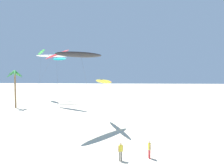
# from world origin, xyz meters

# --- Properties ---
(palm_tree_1) EXTENTS (4.12, 4.00, 8.26)m
(palm_tree_1) POSITION_xyz_m (-21.08, 44.45, 6.84)
(palm_tree_1) COLOR olive
(palm_tree_1) RESTS_ON ground
(flying_kite_1) EXTENTS (6.74, 13.08, 10.60)m
(flying_kite_1) POSITION_xyz_m (-3.16, 29.68, 9.98)
(flying_kite_1) COLOR black
(flying_kite_1) RESTS_ON ground
(flying_kite_2) EXTENTS (8.82, 10.31, 12.55)m
(flying_kite_2) POSITION_xyz_m (-16.18, 53.59, 12.12)
(flying_kite_2) COLOR white
(flying_kite_2) RESTS_ON ground
(flying_kite_4) EXTENTS (7.67, 11.17, 12.98)m
(flying_kite_4) POSITION_xyz_m (-12.61, 46.75, 11.75)
(flying_kite_4) COLOR red
(flying_kite_4) RESTS_ON ground
(flying_kite_5) EXTENTS (4.35, 5.14, 14.34)m
(flying_kite_5) POSITION_xyz_m (-20.76, 57.24, 13.48)
(flying_kite_5) COLOR green
(flying_kite_5) RESTS_ON ground
(flying_kite_6) EXTENTS (3.94, 8.29, 6.88)m
(flying_kite_6) POSITION_xyz_m (-0.50, 31.48, 6.40)
(flying_kite_6) COLOR yellow
(flying_kite_6) RESTS_ON ground
(flying_kite_7) EXTENTS (5.12, 5.34, 12.22)m
(flying_kite_7) POSITION_xyz_m (-15.68, 57.60, 11.63)
(flying_kite_7) COLOR #19B2B7
(flying_kite_7) RESTS_ON ground
(person_near_right) EXTENTS (0.27, 0.50, 1.59)m
(person_near_right) POSITION_xyz_m (4.83, 21.24, 0.87)
(person_near_right) COLOR red
(person_near_right) RESTS_ON ground
(person_mid_field) EXTENTS (0.47, 0.30, 1.62)m
(person_mid_field) POSITION_xyz_m (2.30, 20.57, 0.89)
(person_mid_field) COLOR slate
(person_mid_field) RESTS_ON ground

